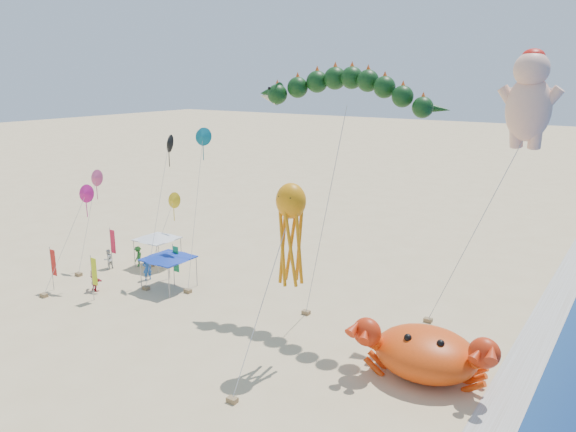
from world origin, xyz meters
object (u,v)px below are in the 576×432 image
(crab_inflatable, at_px, (425,352))
(canopy_white, at_px, (157,236))
(dragon_kite, at_px, (345,96))
(canopy_blue, at_px, (168,256))
(octopus_kite, at_px, (291,227))
(cherub_kite, at_px, (529,97))

(crab_inflatable, relative_size, canopy_white, 2.28)
(dragon_kite, bearing_deg, canopy_blue, -165.47)
(dragon_kite, xyz_separation_m, octopus_kite, (0.79, -6.99, -6.31))
(dragon_kite, height_order, canopy_white, dragon_kite)
(canopy_blue, bearing_deg, octopus_kite, -16.51)
(cherub_kite, distance_m, canopy_blue, 25.48)
(cherub_kite, xyz_separation_m, octopus_kite, (-8.58, -11.53, -6.32))
(octopus_kite, bearing_deg, crab_inflatable, 18.08)
(crab_inflatable, relative_size, dragon_kite, 0.47)
(crab_inflatable, height_order, dragon_kite, dragon_kite)
(cherub_kite, bearing_deg, octopus_kite, -126.65)
(crab_inflatable, bearing_deg, cherub_kite, 78.51)
(dragon_kite, xyz_separation_m, canopy_white, (-16.42, -0.15, -11.26))
(crab_inflatable, xyz_separation_m, cherub_kite, (1.90, 9.35, 12.33))
(octopus_kite, xyz_separation_m, canopy_blue, (-12.95, 3.84, -4.95))
(crab_inflatable, xyz_separation_m, dragon_kite, (-7.46, 4.81, 12.33))
(canopy_blue, relative_size, canopy_white, 1.06)
(cherub_kite, distance_m, canopy_white, 28.53)
(cherub_kite, relative_size, canopy_white, 5.25)
(canopy_blue, bearing_deg, canopy_white, 144.85)
(canopy_white, bearing_deg, dragon_kite, 0.52)
(dragon_kite, bearing_deg, crab_inflatable, -32.81)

